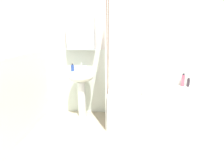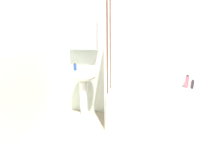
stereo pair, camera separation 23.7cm
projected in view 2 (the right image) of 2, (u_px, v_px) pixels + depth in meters
The scene contains 12 objects.
ground_plane at pixel (126, 155), 2.39m from camera, with size 4.80×5.60×0.04m, color tan.
wall_back_tiled at pixel (130, 53), 3.27m from camera, with size 3.60×0.18×2.40m.
wall_left_tiled at pixel (18, 60), 2.62m from camera, with size 0.07×1.81×2.40m.
sink at pixel (83, 83), 3.31m from camera, with size 0.44×0.34×0.85m.
faucet at pixel (84, 66), 3.31m from camera, with size 0.03×0.12×0.12m.
soap_dispenser at pixel (75, 67), 3.24m from camera, with size 0.05×0.05×0.13m.
toothbrush_cup at pixel (87, 68), 3.23m from camera, with size 0.06×0.06×0.09m, color silver.
bathtub at pixel (154, 108), 3.07m from camera, with size 1.48×0.71×0.57m, color white.
shower_curtain at pixel (109, 64), 2.98m from camera, with size 0.01×0.71×2.00m.
lotion_bottle at pixel (192, 85), 3.15m from camera, with size 0.05×0.05×0.15m.
body_wash_bottle at pixel (187, 82), 3.17m from camera, with size 0.05×0.05×0.23m.
towel_folded at pixel (152, 93), 2.82m from camera, with size 0.32×0.19×0.10m, color silver.
Camera 2 is at (0.13, -2.04, 1.53)m, focal length 29.77 mm.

